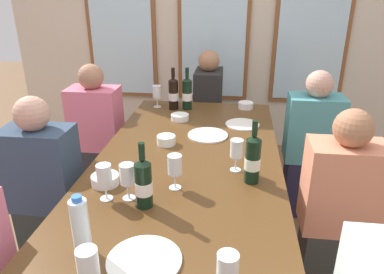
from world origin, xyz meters
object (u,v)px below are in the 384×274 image
object	(u,v)px
tasting_bowl_3	(166,140)
seated_person_6	(208,113)
tasting_bowl_1	(180,117)
water_bottle	(81,226)
white_plate_2	(208,135)
wine_bottle_3	(173,93)
wine_glass_7	(175,166)
seated_person_0	(46,193)
white_plate_0	(242,124)
seated_person_5	(310,149)
white_plate_1	(144,260)
wine_bottle_2	(253,159)
wine_glass_1	(127,175)
seated_person_4	(98,138)
wine_glass_3	(227,270)
tasting_bowl_0	(246,105)
wine_bottle_0	(144,183)
wine_glass_0	(157,92)
wine_glass_4	(104,176)
tasting_bowl_2	(105,180)
wine_bottle_1	(187,93)
wine_glass_5	(237,150)
wine_glass_2	(88,265)
seated_person_1	(337,214)
dining_table	(185,177)

from	to	relation	value
tasting_bowl_3	seated_person_6	distance (m)	1.26
tasting_bowl_1	water_bottle	bearing A→B (deg)	-95.24
white_plate_2	wine_bottle_3	xyz separation A→B (m)	(-0.31, 0.52, 0.12)
wine_glass_7	seated_person_0	bearing A→B (deg)	166.09
white_plate_0	seated_person_5	size ratio (longest dim) A/B	0.21
white_plate_1	tasting_bowl_3	world-z (taller)	tasting_bowl_3
white_plate_1	wine_bottle_2	distance (m)	0.74
white_plate_1	wine_glass_1	size ratio (longest dim) A/B	1.55
tasting_bowl_3	seated_person_0	world-z (taller)	seated_person_0
wine_bottle_2	seated_person_4	size ratio (longest dim) A/B	0.29
wine_glass_3	seated_person_5	xyz separation A→B (m)	(0.56, 1.66, -0.33)
wine_glass_7	tasting_bowl_3	bearing A→B (deg)	105.60
tasting_bowl_0	tasting_bowl_1	world-z (taller)	tasting_bowl_0
white_plate_1	wine_glass_1	world-z (taller)	wine_glass_1
wine_bottle_0	wine_bottle_2	bearing A→B (deg)	30.14
wine_glass_0	wine_glass_4	size ratio (longest dim) A/B	1.00
wine_glass_0	white_plate_1	bearing A→B (deg)	-79.36
tasting_bowl_2	seated_person_5	size ratio (longest dim) A/B	0.12
wine_glass_0	seated_person_0	distance (m)	1.16
tasting_bowl_1	wine_glass_1	size ratio (longest dim) A/B	0.74
wine_bottle_1	wine_glass_5	world-z (taller)	wine_bottle_1
wine_bottle_2	wine_glass_2	size ratio (longest dim) A/B	1.86
white_plate_0	wine_bottle_2	xyz separation A→B (m)	(0.04, -0.78, 0.12)
water_bottle	wine_glass_0	xyz separation A→B (m)	(-0.09, 1.70, 0.01)
wine_glass_2	seated_person_0	world-z (taller)	seated_person_0
tasting_bowl_1	wine_glass_7	size ratio (longest dim) A/B	0.74
wine_bottle_3	wine_glass_5	size ratio (longest dim) A/B	1.86
wine_bottle_2	wine_glass_4	world-z (taller)	wine_bottle_2
tasting_bowl_3	seated_person_4	xyz separation A→B (m)	(-0.66, 0.52, -0.24)
tasting_bowl_1	seated_person_1	distance (m)	1.24
tasting_bowl_2	wine_glass_3	bearing A→B (deg)	-45.89
wine_bottle_1	wine_bottle_2	xyz separation A→B (m)	(0.47, -1.08, -0.00)
white_plate_1	seated_person_1	xyz separation A→B (m)	(0.86, 0.70, -0.22)
white_plate_1	wine_glass_7	bearing A→B (deg)	87.19
dining_table	seated_person_6	size ratio (longest dim) A/B	2.07
tasting_bowl_2	seated_person_4	distance (m)	1.15
wine_glass_2	seated_person_1	xyz separation A→B (m)	(0.99, 0.87, -0.33)
wine_glass_0	water_bottle	bearing A→B (deg)	-86.90
tasting_bowl_2	tasting_bowl_3	size ratio (longest dim) A/B	1.18
tasting_bowl_3	wine_glass_2	distance (m)	1.18
wine_glass_1	seated_person_0	bearing A→B (deg)	152.41
tasting_bowl_1	wine_glass_0	xyz separation A→B (m)	(-0.22, 0.27, 0.10)
wine_bottle_1	tasting_bowl_1	size ratio (longest dim) A/B	2.53
tasting_bowl_1	wine_glass_5	bearing A→B (deg)	-60.41
wine_glass_4	wine_glass_3	bearing A→B (deg)	-41.90
dining_table	tasting_bowl_2	size ratio (longest dim) A/B	16.97
tasting_bowl_1	wine_glass_2	size ratio (longest dim) A/B	0.74
seated_person_0	wine_glass_7	bearing A→B (deg)	-13.91
tasting_bowl_3	water_bottle	world-z (taller)	water_bottle
wine_bottle_3	tasting_bowl_0	world-z (taller)	wine_bottle_3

